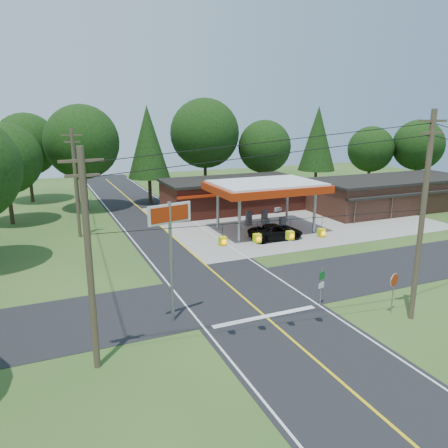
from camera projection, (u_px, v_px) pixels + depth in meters
name	position (u px, v px, depth m)	size (l,w,h in m)	color
ground	(239.00, 294.00, 28.09)	(120.00, 120.00, 0.00)	#2A501C
main_highway	(239.00, 293.00, 28.08)	(8.00, 120.00, 0.02)	black
cross_road	(239.00, 293.00, 28.08)	(70.00, 7.00, 0.02)	black
lane_center_yellow	(239.00, 293.00, 28.08)	(0.15, 110.00, 0.00)	yellow
gas_canopy	(266.00, 188.00, 42.06)	(10.60, 7.40, 4.88)	gray
convenience_store	(232.00, 194.00, 51.91)	(16.40, 7.55, 3.80)	maroon
strip_building	(392.00, 193.00, 52.59)	(20.40, 8.75, 3.80)	#391F17
utility_pole_near_right	(422.00, 216.00, 23.27)	(1.80, 0.30, 11.50)	#473828
utility_pole_near_left	(89.00, 259.00, 18.71)	(1.80, 0.30, 10.00)	#473828
utility_pole_far_left	(76.00, 182.00, 39.75)	(1.80, 0.30, 10.00)	#473828
utility_pole_north	(76.00, 166.00, 55.56)	(0.30, 0.30, 9.50)	#473828
overhead_beacons	(274.00, 222.00, 20.83)	(17.04, 2.04, 1.03)	black
treeline_backdrop	(153.00, 149.00, 47.92)	(70.27, 51.59, 13.30)	#332316
suv_car	(276.00, 232.00, 40.08)	(5.05, 5.05, 1.40)	black
sedan_car	(269.00, 206.00, 51.98)	(3.53, 3.53, 1.20)	silver
big_stop_sign	(170.00, 234.00, 23.14)	(2.48, 0.65, 6.79)	gray
octagonal_stop_sign	(394.00, 283.00, 24.98)	(0.82, 0.29, 2.44)	gray
route_sign_post	(321.00, 282.00, 26.05)	(0.49, 0.18, 2.47)	gray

